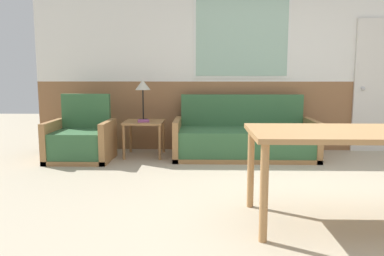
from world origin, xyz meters
name	(u,v)px	position (x,y,z in m)	size (l,w,h in m)	color
ground_plane	(312,207)	(0.00, 0.00, 0.00)	(16.00, 16.00, 0.00)	#B2A58C
wall_back	(265,63)	(-0.02, 2.63, 1.37)	(7.20, 0.09, 2.70)	#8E603D
couch	(244,139)	(-0.39, 2.05, 0.26)	(2.00, 0.87, 0.89)	#9E7042
armchair	(81,141)	(-2.68, 1.80, 0.27)	(0.85, 0.72, 0.91)	#9E7042
side_table	(144,126)	(-1.84, 2.10, 0.44)	(0.57, 0.57, 0.52)	#9E7042
table_lamp	(143,87)	(-1.87, 2.20, 1.01)	(0.22, 0.22, 0.60)	black
book_stack	(143,121)	(-1.84, 2.01, 0.53)	(0.18, 0.17, 0.03)	#994C84
dining_table	(360,140)	(0.23, -0.37, 0.68)	(1.71, 0.84, 0.76)	#B27F4C
entry_door	(381,86)	(1.76, 2.57, 1.02)	(0.82, 0.09, 2.03)	silver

